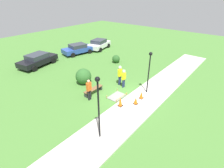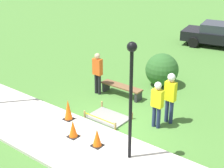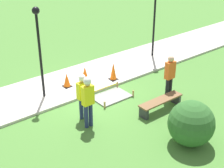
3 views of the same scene
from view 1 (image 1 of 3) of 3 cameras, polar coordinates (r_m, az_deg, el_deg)
The scene contains 17 objects.
ground_plane at distance 14.77m, azimuth 4.90°, elevation -4.14°, with size 60.00×60.00×0.00m, color #477A33.
sidewalk at distance 14.15m, azimuth 9.52°, elevation -5.81°, with size 28.00×2.76×0.10m.
wet_concrete_patch at distance 14.68m, azimuth 1.58°, elevation -4.08°, with size 1.49×1.05×0.28m.
traffic_cone_near_patch at distance 13.24m, azimuth 2.75°, elevation -5.76°, with size 0.34×0.34×0.77m.
traffic_cone_far_patch at distance 13.63m, azimuth 7.75°, elevation -5.36°, with size 0.34×0.34×0.60m.
traffic_cone_sidewalk_edge at distance 14.38m, azimuth 9.56°, elevation -3.57°, with size 0.34×0.34×0.60m.
park_bench at distance 15.11m, azimuth -6.09°, elevation -1.94°, with size 1.90×0.44×0.46m.
worker_supervisor at distance 16.08m, azimuth 2.58°, elevation 3.47°, with size 0.40×0.27×1.90m.
worker_assistant at distance 15.71m, azimuth 3.87°, elevation 2.27°, with size 0.40×0.25×1.73m.
bystander_in_orange_shirt at distance 13.91m, azimuth -7.52°, elevation -1.50°, with size 0.40×0.24×1.81m.
lamppost_near at distance 14.42m, azimuth 12.09°, elevation 5.57°, with size 0.28×0.28×3.58m.
lamppost_far at distance 9.40m, azimuth -4.49°, elevation -5.25°, with size 0.28×0.28×3.99m.
parked_car_white at distance 27.15m, azimuth -4.32°, elevation 12.88°, with size 4.35×2.79×1.41m.
parked_car_black at distance 22.39m, azimuth -23.09°, elevation 7.35°, with size 4.81×2.79×1.43m.
parked_car_blue at distance 25.30m, azimuth -11.05°, elevation 11.25°, with size 4.56×2.75×1.37m.
shrub_rounded_near at distance 16.68m, azimuth -9.30°, elevation 2.49°, with size 1.49×1.49×1.49m.
shrub_rounded_mid at distance 21.64m, azimuth 1.31°, elevation 8.19°, with size 0.94×0.94×0.94m.
Camera 1 is at (-10.43, -6.88, 7.87)m, focal length 28.00 mm.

